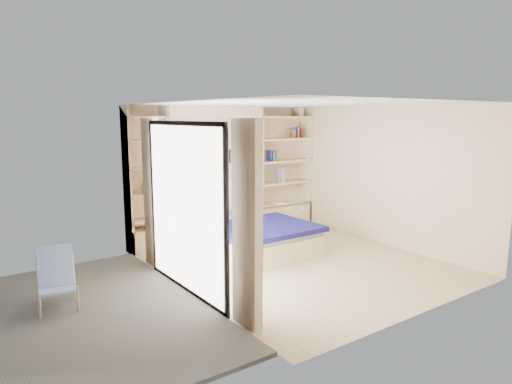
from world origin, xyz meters
TOP-DOWN VIEW (x-y plane):
  - ground at (0.00, 0.00)m, footprint 4.50×4.50m
  - room_shell at (-0.39, 1.52)m, footprint 4.50×4.50m
  - bed at (-0.22, 1.06)m, footprint 1.73×2.25m
  - photo_gallery at (-0.45, 2.22)m, footprint 1.48×0.02m
  - reading_lamps at (-0.30, 2.00)m, footprint 1.92×0.12m
  - shelf_decor at (1.12, 2.07)m, footprint 3.55×0.23m
  - deck at (-3.60, 0.00)m, footprint 3.20×4.00m
  - deck_chair at (-3.49, 0.48)m, footprint 0.56×0.80m

SIDE VIEW (x-z plane):
  - ground at x=0.00m, z-range 0.00..0.00m
  - deck at x=-3.60m, z-range -0.03..0.03m
  - bed at x=-0.22m, z-range -0.26..0.81m
  - deck_chair at x=-3.49m, z-range -0.02..0.72m
  - room_shell at x=-0.39m, z-range -1.17..3.33m
  - reading_lamps at x=-0.30m, z-range 1.03..1.17m
  - photo_gallery at x=-0.45m, z-range 1.19..2.01m
  - shelf_decor at x=1.12m, z-range 0.68..2.71m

